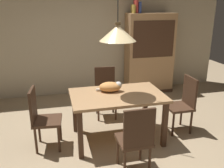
{
  "coord_description": "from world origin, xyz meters",
  "views": [
    {
      "loc": [
        -0.84,
        -2.96,
        2.05
      ],
      "look_at": [
        0.02,
        0.56,
        0.85
      ],
      "focal_mm": 38.96,
      "sensor_mm": 36.0,
      "label": 1
    }
  ],
  "objects_px": {
    "chair_far_back": "(105,90)",
    "book_blue_wide": "(138,7)",
    "cat_sleeping": "(111,87)",
    "chair_left_side": "(41,116)",
    "chair_right_side": "(183,102)",
    "pendant_lamp": "(118,33)",
    "book_red_tall": "(136,6)",
    "chair_near_front": "(136,138)",
    "hutch_bookcase": "(149,55)",
    "dining_table": "(117,100)",
    "book_yellow_short": "(133,9)"
  },
  "relations": [
    {
      "from": "cat_sleeping",
      "to": "chair_left_side",
      "type": "bearing_deg",
      "value": -172.7
    },
    {
      "from": "chair_far_back",
      "to": "cat_sleeping",
      "type": "relative_size",
      "value": 2.34
    },
    {
      "from": "chair_left_side",
      "to": "chair_right_side",
      "type": "height_order",
      "value": "same"
    },
    {
      "from": "pendant_lamp",
      "to": "chair_right_side",
      "type": "bearing_deg",
      "value": -0.01
    },
    {
      "from": "book_yellow_short",
      "to": "book_blue_wide",
      "type": "xyz_separation_m",
      "value": [
        0.12,
        0.0,
        0.03
      ]
    },
    {
      "from": "chair_right_side",
      "to": "pendant_lamp",
      "type": "distance_m",
      "value": 1.61
    },
    {
      "from": "chair_right_side",
      "to": "book_blue_wide",
      "type": "height_order",
      "value": "book_blue_wide"
    },
    {
      "from": "pendant_lamp",
      "to": "book_red_tall",
      "type": "distance_m",
      "value": 2.2
    },
    {
      "from": "book_blue_wide",
      "to": "dining_table",
      "type": "bearing_deg",
      "value": -116.94
    },
    {
      "from": "pendant_lamp",
      "to": "chair_left_side",
      "type": "bearing_deg",
      "value": 179.59
    },
    {
      "from": "pendant_lamp",
      "to": "hutch_bookcase",
      "type": "distance_m",
      "value": 2.48
    },
    {
      "from": "book_red_tall",
      "to": "book_blue_wide",
      "type": "relative_size",
      "value": 1.17
    },
    {
      "from": "cat_sleeping",
      "to": "book_yellow_short",
      "type": "xyz_separation_m",
      "value": [
        0.94,
        1.82,
        1.11
      ]
    },
    {
      "from": "chair_far_back",
      "to": "book_blue_wide",
      "type": "xyz_separation_m",
      "value": [
        0.99,
        1.09,
        1.46
      ]
    },
    {
      "from": "pendant_lamp",
      "to": "chair_near_front",
      "type": "bearing_deg",
      "value": -89.99
    },
    {
      "from": "book_red_tall",
      "to": "book_blue_wide",
      "type": "height_order",
      "value": "book_red_tall"
    },
    {
      "from": "chair_right_side",
      "to": "hutch_bookcase",
      "type": "relative_size",
      "value": 0.5
    },
    {
      "from": "cat_sleeping",
      "to": "pendant_lamp",
      "type": "distance_m",
      "value": 0.85
    },
    {
      "from": "hutch_bookcase",
      "to": "chair_far_back",
      "type": "bearing_deg",
      "value": -140.15
    },
    {
      "from": "chair_near_front",
      "to": "hutch_bookcase",
      "type": "relative_size",
      "value": 0.5
    },
    {
      "from": "chair_left_side",
      "to": "chair_far_back",
      "type": "relative_size",
      "value": 1.0
    },
    {
      "from": "chair_near_front",
      "to": "chair_right_side",
      "type": "height_order",
      "value": "same"
    },
    {
      "from": "dining_table",
      "to": "pendant_lamp",
      "type": "height_order",
      "value": "pendant_lamp"
    },
    {
      "from": "hutch_bookcase",
      "to": "book_yellow_short",
      "type": "height_order",
      "value": "book_yellow_short"
    },
    {
      "from": "book_red_tall",
      "to": "book_blue_wide",
      "type": "xyz_separation_m",
      "value": [
        0.06,
        0.0,
        -0.02
      ]
    },
    {
      "from": "chair_far_back",
      "to": "chair_right_side",
      "type": "bearing_deg",
      "value": -38.08
    },
    {
      "from": "chair_far_back",
      "to": "chair_right_side",
      "type": "relative_size",
      "value": 1.0
    },
    {
      "from": "chair_left_side",
      "to": "pendant_lamp",
      "type": "xyz_separation_m",
      "value": [
        1.13,
        -0.01,
        1.15
      ]
    },
    {
      "from": "chair_far_back",
      "to": "book_blue_wide",
      "type": "bearing_deg",
      "value": 47.61
    },
    {
      "from": "chair_far_back",
      "to": "hutch_bookcase",
      "type": "height_order",
      "value": "hutch_bookcase"
    },
    {
      "from": "hutch_bookcase",
      "to": "cat_sleeping",
      "type": "bearing_deg",
      "value": -127.05
    },
    {
      "from": "chair_right_side",
      "to": "pendant_lamp",
      "type": "bearing_deg",
      "value": 179.99
    },
    {
      "from": "chair_near_front",
      "to": "pendant_lamp",
      "type": "relative_size",
      "value": 0.72
    },
    {
      "from": "chair_left_side",
      "to": "chair_far_back",
      "type": "height_order",
      "value": "same"
    },
    {
      "from": "dining_table",
      "to": "pendant_lamp",
      "type": "bearing_deg",
      "value": 104.04
    },
    {
      "from": "chair_near_front",
      "to": "pendant_lamp",
      "type": "height_order",
      "value": "pendant_lamp"
    },
    {
      "from": "cat_sleeping",
      "to": "book_blue_wide",
      "type": "height_order",
      "value": "book_blue_wide"
    },
    {
      "from": "chair_left_side",
      "to": "chair_right_side",
      "type": "xyz_separation_m",
      "value": [
        2.26,
        -0.01,
        0.0
      ]
    },
    {
      "from": "chair_far_back",
      "to": "chair_near_front",
      "type": "distance_m",
      "value": 1.76
    },
    {
      "from": "chair_right_side",
      "to": "book_blue_wide",
      "type": "distance_m",
      "value": 2.45
    },
    {
      "from": "cat_sleeping",
      "to": "hutch_bookcase",
      "type": "relative_size",
      "value": 0.21
    },
    {
      "from": "chair_near_front",
      "to": "hutch_bookcase",
      "type": "xyz_separation_m",
      "value": [
        1.31,
        2.84,
        0.38
      ]
    },
    {
      "from": "chair_far_back",
      "to": "book_blue_wide",
      "type": "distance_m",
      "value": 2.07
    },
    {
      "from": "chair_left_side",
      "to": "chair_far_back",
      "type": "distance_m",
      "value": 1.43
    },
    {
      "from": "dining_table",
      "to": "hutch_bookcase",
      "type": "bearing_deg",
      "value": 56.35
    },
    {
      "from": "chair_left_side",
      "to": "hutch_bookcase",
      "type": "distance_m",
      "value": 3.14
    },
    {
      "from": "chair_left_side",
      "to": "chair_far_back",
      "type": "bearing_deg",
      "value": 37.46
    },
    {
      "from": "chair_left_side",
      "to": "book_red_tall",
      "type": "bearing_deg",
      "value": 43.47
    },
    {
      "from": "chair_near_front",
      "to": "chair_right_side",
      "type": "bearing_deg",
      "value": 37.9
    },
    {
      "from": "hutch_bookcase",
      "to": "book_red_tall",
      "type": "xyz_separation_m",
      "value": [
        -0.37,
        0.0,
        1.1
      ]
    }
  ]
}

